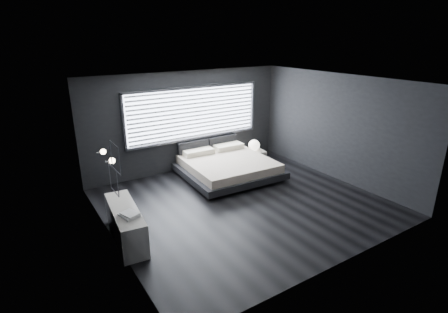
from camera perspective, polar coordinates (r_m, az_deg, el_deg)
room at (r=7.71m, az=3.42°, el=1.76°), size 6.04×6.00×2.80m
window at (r=9.98m, az=-4.81°, el=7.01°), size 4.14×0.09×1.52m
headboard at (r=10.38m, az=-2.63°, el=1.60°), size 1.96×0.16×0.52m
sconce_near at (r=6.51m, az=-17.83°, el=-0.66°), size 0.18×0.11×0.11m
sconce_far at (r=7.06m, az=-19.15°, el=0.74°), size 0.18×0.11×0.11m
wall_art_upper at (r=5.86m, az=-17.35°, el=-0.21°), size 0.01×0.48×0.48m
wall_art_lower at (r=6.25m, az=-17.56°, el=-3.64°), size 0.01×0.48×0.48m
bed at (r=9.63m, az=0.54°, el=-1.55°), size 2.56×2.45×0.63m
nightstand at (r=10.83m, az=5.03°, el=0.07°), size 0.63×0.55×0.34m
orb_lamp at (r=10.74m, az=4.93°, el=1.83°), size 0.35×0.35×0.35m
dresser at (r=6.98m, az=-15.73°, el=-10.55°), size 0.63×1.69×0.66m
book_stack at (r=6.50m, az=-15.19°, el=-9.15°), size 0.34×0.40×0.07m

